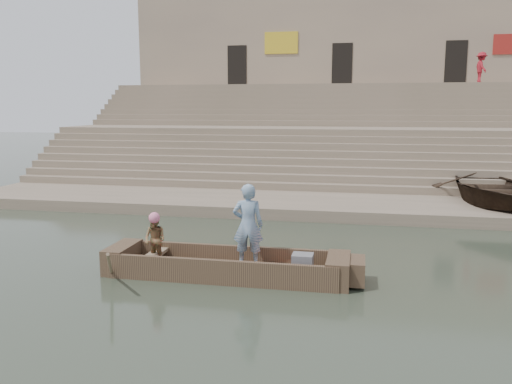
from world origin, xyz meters
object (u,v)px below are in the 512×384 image
(main_rowboat, at_px, (226,271))
(pedestrian, at_px, (481,68))
(rowing_man, at_px, (155,240))
(beached_rowboat, at_px, (493,188))
(standing_man, at_px, (248,225))
(television, at_px, (302,263))

(main_rowboat, bearing_deg, pedestrian, 66.16)
(rowing_man, relative_size, beached_rowboat, 0.21)
(standing_man, distance_m, rowing_man, 2.20)
(main_rowboat, distance_m, pedestrian, 24.53)
(beached_rowboat, xyz_separation_m, pedestrian, (1.93, 12.95, 5.12))
(rowing_man, height_order, beached_rowboat, beached_rowboat)
(standing_man, distance_m, television, 1.50)
(standing_man, relative_size, pedestrian, 1.09)
(pedestrian, bearing_deg, television, 151.45)
(main_rowboat, xyz_separation_m, beached_rowboat, (7.68, 8.81, 0.85))
(main_rowboat, distance_m, standing_man, 1.19)
(rowing_man, height_order, pedestrian, pedestrian)
(main_rowboat, relative_size, beached_rowboat, 0.93)
(beached_rowboat, distance_m, pedestrian, 14.06)
(main_rowboat, height_order, standing_man, standing_man)
(main_rowboat, bearing_deg, rowing_man, -176.95)
(main_rowboat, xyz_separation_m, standing_man, (0.48, 0.20, 1.07))
(rowing_man, distance_m, beached_rowboat, 12.92)
(beached_rowboat, bearing_deg, main_rowboat, -134.23)
(beached_rowboat, bearing_deg, pedestrian, 78.35)
(main_rowboat, xyz_separation_m, television, (1.75, 0.00, 0.31))
(standing_man, xyz_separation_m, television, (1.28, -0.20, -0.76))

